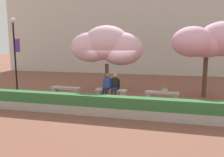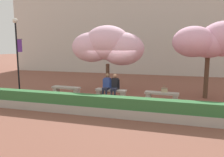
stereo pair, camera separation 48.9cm
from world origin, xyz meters
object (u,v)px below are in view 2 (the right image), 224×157
Objects in this scene: person_seated_left at (107,85)px; person_seated_right at (115,85)px; cherry_tree_secondary at (211,41)px; lamp_post_with_banner at (17,49)px; stone_bench_near_west at (111,92)px; stone_bench_west_end at (66,89)px; handbag at (164,90)px; stone_bench_center at (162,95)px; cherry_tree_main at (109,46)px.

person_seated_right is (0.44, -0.00, 0.00)m from person_seated_left.
lamp_post_with_banner is (-10.37, -1.68, -0.42)m from cherry_tree_secondary.
stone_bench_near_west is at bearing 166.11° from person_seated_right.
stone_bench_west_end is 2.46m from person_seated_left.
handbag reaches higher than stone_bench_west_end.
stone_bench_near_west is at bearing -179.60° from handbag.
person_seated_left is (-0.22, -0.05, 0.40)m from stone_bench_near_west.
stone_bench_west_end is at bearing 180.00° from stone_bench_center.
stone_bench_west_end is 0.40× the size of lamp_post_with_banner.
lamp_post_with_banner reaches higher than stone_bench_near_west.
handbag is at bearing 2.98° from lamp_post_with_banner.
stone_bench_center is at bearing 1.26° from person_seated_right.
cherry_tree_main is at bearing 158.89° from stone_bench_center.
handbag is 3.45m from cherry_tree_secondary.
stone_bench_near_west is at bearing 0.00° from stone_bench_west_end.
stone_bench_west_end is 1.00× the size of stone_bench_near_west.
person_seated_left is 5.77m from cherry_tree_secondary.
person_seated_left is 1.00× the size of person_seated_right.
cherry_tree_secondary is (4.92, 1.27, 2.68)m from stone_bench_near_west.
cherry_tree_main is 1.03× the size of cherry_tree_secondary.
person_seated_right reaches higher than stone_bench_west_end.
stone_bench_center is 0.31m from handbag.
stone_bench_near_west is at bearing 4.29° from lamp_post_with_banner.
cherry_tree_secondary is at bearing 14.48° from stone_bench_near_west.
lamp_post_with_banner reaches higher than stone_bench_center.
cherry_tree_main is (-0.72, 1.27, 2.03)m from person_seated_right.
stone_bench_west_end is at bearing 8.29° from lamp_post_with_banner.
person_seated_right is 5.98m from lamp_post_with_banner.
cherry_tree_main is (2.14, 1.22, 2.43)m from stone_bench_west_end.
cherry_tree_secondary is (2.27, 1.27, 2.68)m from stone_bench_center.
stone_bench_center is 0.41× the size of cherry_tree_main.
person_seated_left is at bearing -165.56° from cherry_tree_secondary.
cherry_tree_main reaches higher than person_seated_right.
stone_bench_west_end is 1.00× the size of stone_bench_center.
cherry_tree_secondary reaches higher than stone_bench_center.
stone_bench_west_end is at bearing 178.93° from person_seated_right.
handbag is at bearing 1.64° from person_seated_right.
stone_bench_west_end is at bearing 178.74° from person_seated_left.
person_seated_right is 0.32× the size of cherry_tree_secondary.
handbag is (0.12, 0.02, 0.28)m from stone_bench_center.
person_seated_left reaches higher than stone_bench_near_west.
stone_bench_center is 8.42m from lamp_post_with_banner.
handbag is (2.77, 0.02, 0.28)m from stone_bench_near_west.
person_seated_left is 3.00m from handbag.
stone_bench_center is 2.90m from person_seated_left.
lamp_post_with_banner reaches higher than cherry_tree_main.
person_seated_left is 0.32× the size of cherry_tree_secondary.
stone_bench_near_west is at bearing 13.59° from person_seated_left.
stone_bench_west_end and stone_bench_center have the same top height.
cherry_tree_main is 0.96× the size of lamp_post_with_banner.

